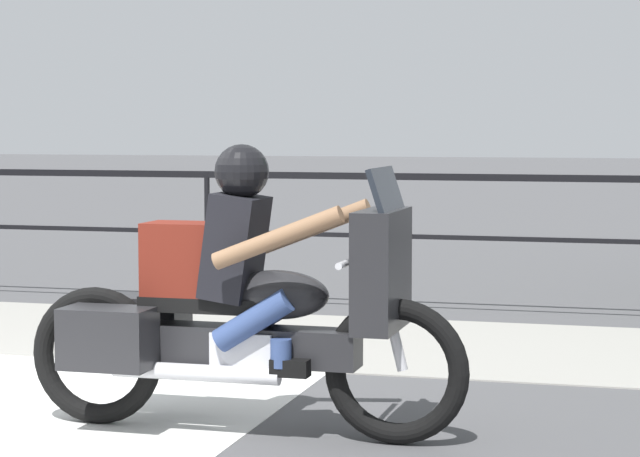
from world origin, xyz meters
TOP-DOWN VIEW (x-y plane):
  - sidewalk_band at (0.00, 3.40)m, footprint 44.00×2.40m
  - fence_railing at (0.00, 4.98)m, footprint 36.00×0.05m
  - motorcycle at (1.86, 0.49)m, footprint 2.45×0.76m

SIDE VIEW (x-z plane):
  - sidewalk_band at x=0.00m, z-range 0.00..0.01m
  - motorcycle at x=1.86m, z-range -0.08..1.47m
  - fence_railing at x=0.00m, z-range 0.35..1.59m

